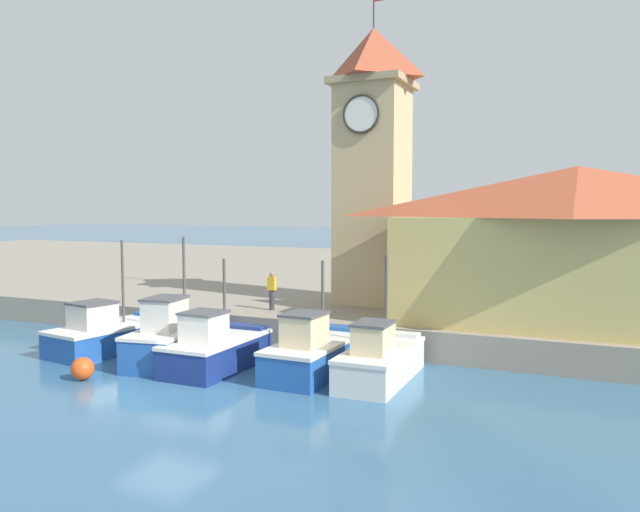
# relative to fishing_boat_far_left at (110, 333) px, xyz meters

# --- Properties ---
(ground_plane) EXTENTS (300.00, 300.00, 0.00)m
(ground_plane) POSITION_rel_fishing_boat_far_left_xyz_m (5.54, -3.67, -0.68)
(ground_plane) COLOR #386689
(quay_wharf) EXTENTS (120.00, 40.00, 1.14)m
(quay_wharf) POSITION_rel_fishing_boat_far_left_xyz_m (5.54, 23.10, -0.11)
(quay_wharf) COLOR gray
(quay_wharf) RESTS_ON ground
(fishing_boat_far_left) EXTENTS (2.85, 5.05, 4.23)m
(fishing_boat_far_left) POSITION_rel_fishing_boat_far_left_xyz_m (0.00, 0.00, 0.00)
(fishing_boat_far_left) COLOR #2356A8
(fishing_boat_far_left) RESTS_ON ground
(fishing_boat_left_outer) EXTENTS (2.66, 5.23, 4.42)m
(fishing_boat_left_outer) POSITION_rel_fishing_boat_far_left_xyz_m (3.22, -0.16, 0.14)
(fishing_boat_left_outer) COLOR #2356A8
(fishing_boat_left_outer) RESTS_ON ground
(fishing_boat_left_inner) EXTENTS (2.14, 4.23, 3.73)m
(fishing_boat_left_inner) POSITION_rel_fishing_boat_far_left_xyz_m (5.23, -0.66, 0.03)
(fishing_boat_left_inner) COLOR navy
(fishing_boat_left_inner) RESTS_ON ground
(fishing_boat_mid_left) EXTENTS (2.07, 4.70, 3.71)m
(fishing_boat_mid_left) POSITION_rel_fishing_boat_far_left_xyz_m (8.53, 0.19, 0.05)
(fishing_boat_mid_left) COLOR #2356A8
(fishing_boat_mid_left) RESTS_ON ground
(fishing_boat_center) EXTENTS (1.92, 4.55, 3.96)m
(fishing_boat_center) POSITION_rel_fishing_boat_far_left_xyz_m (10.77, 0.28, 0.01)
(fishing_boat_center) COLOR silver
(fishing_boat_center) RESTS_ON ground
(clock_tower) EXTENTS (3.36, 3.36, 13.94)m
(clock_tower) POSITION_rel_fishing_boat_far_left_xyz_m (7.52, 8.72, 7.01)
(clock_tower) COLOR tan
(clock_tower) RESTS_ON quay_wharf
(warehouse_right) EXTENTS (13.02, 5.58, 5.84)m
(warehouse_right) POSITION_rel_fishing_boat_far_left_xyz_m (16.23, 6.14, 3.45)
(warehouse_right) COLOR tan
(warehouse_right) RESTS_ON quay_wharf
(mooring_buoy) EXTENTS (0.73, 0.73, 0.73)m
(mooring_buoy) POSITION_rel_fishing_boat_far_left_xyz_m (2.09, -3.49, -0.31)
(mooring_buoy) COLOR #E54C19
(mooring_buoy) RESTS_ON ground
(dock_worker_near_tower) EXTENTS (0.34, 0.22, 1.62)m
(dock_worker_near_tower) POSITION_rel_fishing_boat_far_left_xyz_m (12.66, 4.66, 1.31)
(dock_worker_near_tower) COLOR #33333D
(dock_worker_near_tower) RESTS_ON quay_wharf
(dock_worker_along_quay) EXTENTS (0.34, 0.22, 1.62)m
(dock_worker_along_quay) POSITION_rel_fishing_boat_far_left_xyz_m (4.35, 4.95, 1.31)
(dock_worker_along_quay) COLOR #33333D
(dock_worker_along_quay) RESTS_ON quay_wharf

